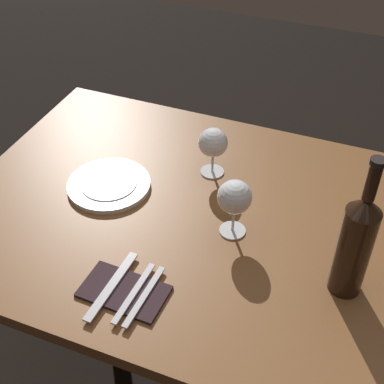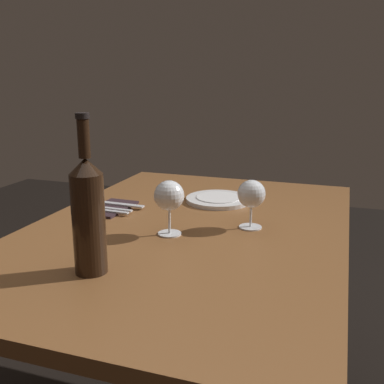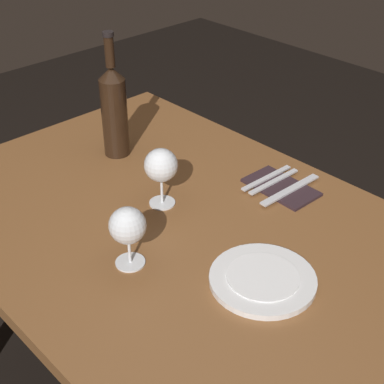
# 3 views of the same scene
# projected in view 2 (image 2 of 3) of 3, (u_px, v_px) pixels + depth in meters

# --- Properties ---
(dining_table) EXTENTS (1.30, 0.90, 0.74)m
(dining_table) POSITION_uv_depth(u_px,v_px,m) (188.00, 255.00, 1.35)
(dining_table) COLOR brown
(dining_table) RESTS_ON ground
(wine_glass_left) EXTENTS (0.08, 0.08, 0.15)m
(wine_glass_left) POSITION_uv_depth(u_px,v_px,m) (169.00, 197.00, 1.24)
(wine_glass_left) COLOR white
(wine_glass_left) RESTS_ON dining_table
(wine_glass_right) EXTENTS (0.08, 0.08, 0.14)m
(wine_glass_right) POSITION_uv_depth(u_px,v_px,m) (251.00, 195.00, 1.29)
(wine_glass_right) COLOR white
(wine_glass_right) RESTS_ON dining_table
(wine_bottle) EXTENTS (0.07, 0.07, 0.36)m
(wine_bottle) POSITION_uv_depth(u_px,v_px,m) (88.00, 213.00, 0.99)
(wine_bottle) COLOR black
(wine_bottle) RESTS_ON dining_table
(dinner_plate) EXTENTS (0.23, 0.23, 0.02)m
(dinner_plate) POSITION_uv_depth(u_px,v_px,m) (218.00, 199.00, 1.59)
(dinner_plate) COLOR white
(dinner_plate) RESTS_ON dining_table
(folded_napkin) EXTENTS (0.19, 0.12, 0.01)m
(folded_napkin) POSITION_uv_depth(u_px,v_px,m) (111.00, 208.00, 1.50)
(folded_napkin) COLOR #2D1E23
(folded_napkin) RESTS_ON dining_table
(fork_inner) EXTENTS (0.02, 0.18, 0.00)m
(fork_inner) POSITION_uv_depth(u_px,v_px,m) (107.00, 208.00, 1.47)
(fork_inner) COLOR silver
(fork_inner) RESTS_ON folded_napkin
(fork_outer) EXTENTS (0.02, 0.18, 0.00)m
(fork_outer) POSITION_uv_depth(u_px,v_px,m) (103.00, 210.00, 1.45)
(fork_outer) COLOR silver
(fork_outer) RESTS_ON folded_napkin
(table_knife) EXTENTS (0.03, 0.21, 0.00)m
(table_knife) POSITION_uv_depth(u_px,v_px,m) (115.00, 204.00, 1.52)
(table_knife) COLOR silver
(table_knife) RESTS_ON folded_napkin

